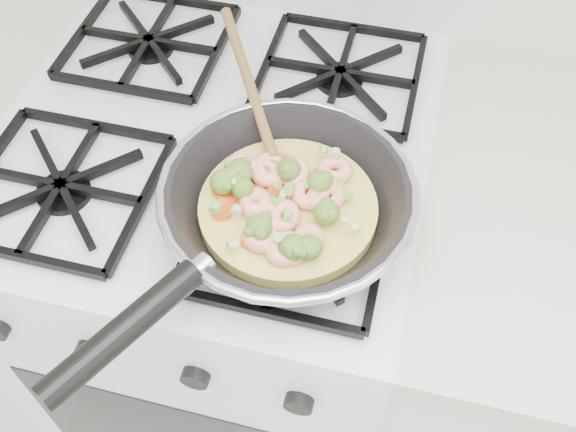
# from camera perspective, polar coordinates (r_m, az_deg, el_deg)

# --- Properties ---
(stove) EXTENTS (0.60, 0.60, 0.92)m
(stove) POSITION_cam_1_polar(r_m,az_deg,el_deg) (1.27, -4.81, -6.91)
(stove) COLOR white
(stove) RESTS_ON ground
(skillet) EXTENTS (0.32, 0.57, 0.09)m
(skillet) POSITION_cam_1_polar(r_m,az_deg,el_deg) (0.76, -0.37, 1.08)
(skillet) COLOR black
(skillet) RESTS_ON stove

